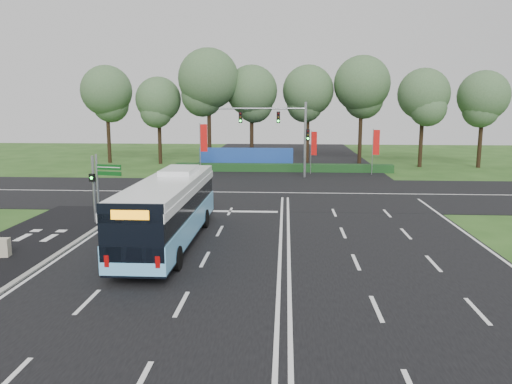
% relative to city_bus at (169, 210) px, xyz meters
% --- Properties ---
extents(ground, '(120.00, 120.00, 0.00)m').
position_rel_city_bus_xyz_m(ground, '(5.39, 2.64, -1.75)').
color(ground, '#244818').
rests_on(ground, ground).
extents(road_main, '(20.00, 120.00, 0.04)m').
position_rel_city_bus_xyz_m(road_main, '(5.39, 2.64, -1.73)').
color(road_main, black).
rests_on(road_main, ground).
extents(road_cross, '(120.00, 14.00, 0.05)m').
position_rel_city_bus_xyz_m(road_cross, '(5.39, 14.64, -1.72)').
color(road_cross, black).
rests_on(road_cross, ground).
extents(bike_path, '(5.00, 18.00, 0.06)m').
position_rel_city_bus_xyz_m(bike_path, '(-7.11, -0.36, -1.72)').
color(bike_path, black).
rests_on(bike_path, ground).
extents(kerb_strip, '(0.25, 18.00, 0.12)m').
position_rel_city_bus_xyz_m(kerb_strip, '(-4.71, -0.36, -1.69)').
color(kerb_strip, gray).
rests_on(kerb_strip, ground).
extents(city_bus, '(2.64, 12.11, 3.47)m').
position_rel_city_bus_xyz_m(city_bus, '(0.00, 0.00, 0.00)').
color(city_bus, '#6EC4FF').
rests_on(city_bus, ground).
extents(pedestrian_signal, '(0.36, 0.44, 3.91)m').
position_rel_city_bus_xyz_m(pedestrian_signal, '(-5.35, 4.18, 0.39)').
color(pedestrian_signal, gray).
rests_on(pedestrian_signal, ground).
extents(street_sign, '(1.56, 0.38, 4.05)m').
position_rel_city_bus_xyz_m(street_sign, '(-4.63, 3.73, 0.80)').
color(street_sign, gray).
rests_on(street_sign, ground).
extents(utility_cabinet, '(0.59, 0.51, 0.88)m').
position_rel_city_bus_xyz_m(utility_cabinet, '(-6.97, -2.52, -1.31)').
color(utility_cabinet, '#B6AB92').
rests_on(utility_cabinet, ground).
extents(banner_flag_left, '(0.71, 0.27, 4.99)m').
position_rel_city_bus_xyz_m(banner_flag_left, '(-2.48, 24.95, 1.48)').
color(banner_flag_left, gray).
rests_on(banner_flag_left, ground).
extents(banner_flag_mid, '(0.58, 0.30, 4.26)m').
position_rel_city_bus_xyz_m(banner_flag_mid, '(8.28, 25.46, 1.04)').
color(banner_flag_mid, gray).
rests_on(banner_flag_mid, ground).
extents(banner_flag_right, '(0.66, 0.10, 4.47)m').
position_rel_city_bus_xyz_m(banner_flag_right, '(14.20, 25.16, 1.17)').
color(banner_flag_right, gray).
rests_on(banner_flag_right, ground).
extents(traffic_light_gantry, '(8.41, 0.28, 7.00)m').
position_rel_city_bus_xyz_m(traffic_light_gantry, '(5.60, 23.14, 2.92)').
color(traffic_light_gantry, gray).
rests_on(traffic_light_gantry, ground).
extents(hedge, '(22.00, 1.20, 0.80)m').
position_rel_city_bus_xyz_m(hedge, '(5.39, 27.14, -1.35)').
color(hedge, '#153A19').
rests_on(hedge, ground).
extents(blue_hoarding, '(10.00, 0.30, 2.20)m').
position_rel_city_bus_xyz_m(blue_hoarding, '(1.39, 29.64, -0.65)').
color(blue_hoarding, '#1D449F').
rests_on(blue_hoarding, ground).
extents(eucalyptus_row, '(47.10, 9.02, 12.89)m').
position_rel_city_bus_xyz_m(eucalyptus_row, '(5.00, 33.48, 6.69)').
color(eucalyptus_row, black).
rests_on(eucalyptus_row, ground).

